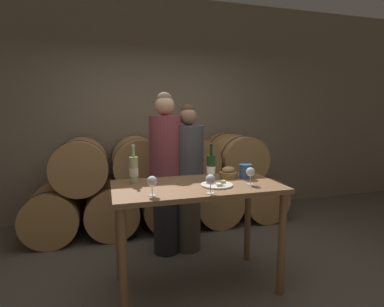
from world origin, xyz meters
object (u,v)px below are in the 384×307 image
person_right (188,178)px  blue_crock (246,171)px  tasting_table (197,200)px  person_left (165,173)px  wine_glass_left (210,180)px  wine_glass_center (250,172)px  cheese_plate (217,185)px  bread_basket (228,173)px  wine_bottle_white (134,170)px  wine_glass_far_left (152,182)px  wine_bottle_red (211,168)px

person_right → blue_crock: size_ratio=12.59×
tasting_table → person_left: 0.75m
tasting_table → wine_glass_left: wine_glass_left is taller
person_right → wine_glass_center: bearing=-69.7°
cheese_plate → person_right: bearing=91.7°
person_right → bread_basket: 0.62m
tasting_table → cheese_plate: bearing=-31.1°
bread_basket → wine_bottle_white: bearing=177.3°
person_right → cheese_plate: bearing=-88.3°
blue_crock → wine_glass_far_left: bearing=-159.8°
person_right → wine_bottle_white: (-0.64, -0.51, 0.22)m
wine_bottle_white → bread_basket: wine_bottle_white is taller
blue_crock → wine_glass_left: size_ratio=0.87×
wine_bottle_red → person_right: bearing=94.0°
person_left → wine_glass_left: bearing=-81.9°
person_left → blue_crock: bearing=-43.5°
tasting_table → cheese_plate: (0.15, -0.09, 0.15)m
blue_crock → wine_glass_center: bearing=-107.0°
person_right → wine_glass_left: bearing=-96.1°
bread_basket → wine_bottle_red: bearing=-162.4°
wine_bottle_white → bread_basket: 0.89m
wine_bottle_red → wine_glass_far_left: 0.68m
person_right → wine_bottle_white: person_right is taller
bread_basket → wine_glass_center: wine_glass_center is taller
bread_basket → wine_glass_center: bearing=-75.9°
tasting_table → blue_crock: 0.57m
person_left → wine_bottle_red: size_ratio=5.28×
person_left → cheese_plate: (0.28, -0.82, 0.04)m
person_right → wine_glass_center: size_ratio=10.97×
blue_crock → wine_glass_far_left: size_ratio=0.87×
person_left → tasting_table: bearing=-79.8°
wine_bottle_red → bread_basket: (0.20, 0.06, -0.08)m
wine_glass_far_left → wine_bottle_red: bearing=30.1°
cheese_plate → wine_bottle_red: bearing=84.6°
tasting_table → person_left: bearing=100.2°
tasting_table → person_right: (0.13, 0.73, 0.03)m
wine_glass_far_left → bread_basket: bearing=27.2°
cheese_plate → wine_glass_far_left: size_ratio=1.82×
cheese_plate → wine_glass_left: bearing=-122.7°
wine_glass_left → blue_crock: bearing=39.5°
wine_bottle_red → wine_glass_left: size_ratio=2.23×
wine_glass_center → person_left: bearing=123.8°
person_left → wine_glass_far_left: bearing=-106.9°
wine_bottle_red → blue_crock: size_ratio=2.56×
person_left → cheese_plate: 0.87m
tasting_table → wine_glass_center: bearing=-16.3°
wine_glass_far_left → wine_glass_center: same height
person_right → blue_crock: (0.39, -0.61, 0.18)m
wine_bottle_red → cheese_plate: wine_bottle_red is taller
cheese_plate → wine_bottle_white: bearing=155.3°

